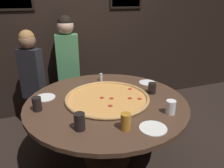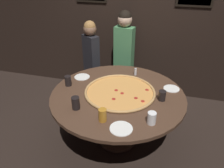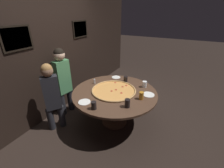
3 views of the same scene
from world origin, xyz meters
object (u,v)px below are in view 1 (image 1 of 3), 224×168
(diner_side_right, at_px, (32,76))
(drink_cup_centre_back, at_px, (171,107))
(drink_cup_by_shaker, at_px, (152,88))
(giant_pizza, at_px, (107,98))
(condiment_shaker, at_px, (101,77))
(white_plate_right_side, at_px, (153,128))
(diner_far_right, at_px, (68,62))
(drink_cup_near_right, at_px, (37,104))
(drink_cup_beside_pizza, at_px, (126,122))
(white_plate_beside_cup, at_px, (147,83))
(white_plate_left_side, at_px, (45,97))
(drink_cup_front_edge, at_px, (80,122))
(dining_table, at_px, (107,111))

(diner_side_right, bearing_deg, drink_cup_centre_back, 165.14)
(drink_cup_by_shaker, distance_m, diner_side_right, 1.54)
(giant_pizza, height_order, condiment_shaker, condiment_shaker)
(white_plate_right_side, relative_size, diner_far_right, 0.15)
(giant_pizza, xyz_separation_m, drink_cup_centre_back, (0.44, -0.48, 0.05))
(drink_cup_near_right, relative_size, diner_far_right, 0.09)
(giant_pizza, xyz_separation_m, drink_cup_beside_pizza, (-0.04, -0.57, 0.06))
(white_plate_beside_cup, distance_m, white_plate_left_side, 1.21)
(giant_pizza, height_order, drink_cup_beside_pizza, drink_cup_beside_pizza)
(giant_pizza, xyz_separation_m, white_plate_right_side, (0.17, -0.64, -0.01))
(drink_cup_beside_pizza, xyz_separation_m, drink_cup_front_edge, (-0.34, 0.12, 0.00))
(drink_cup_centre_back, xyz_separation_m, drink_cup_front_edge, (-0.82, 0.03, 0.01))
(giant_pizza, distance_m, white_plate_left_side, 0.65)
(drink_cup_by_shaker, distance_m, diner_far_right, 1.36)
(dining_table, height_order, giant_pizza, giant_pizza)
(drink_cup_centre_back, distance_m, drink_cup_by_shaker, 0.46)
(white_plate_left_side, bearing_deg, giant_pizza, -22.89)
(white_plate_left_side, relative_size, condiment_shaker, 2.18)
(dining_table, distance_m, drink_cup_near_right, 0.69)
(white_plate_right_side, height_order, white_plate_left_side, same)
(drink_cup_near_right, bearing_deg, white_plate_left_side, 71.75)
(drink_cup_front_edge, relative_size, white_plate_right_side, 0.64)
(white_plate_beside_cup, relative_size, diner_far_right, 0.13)
(drink_cup_centre_back, xyz_separation_m, drink_cup_beside_pizza, (-0.48, -0.09, 0.01))
(drink_cup_front_edge, relative_size, white_plate_left_side, 0.68)
(diner_side_right, bearing_deg, dining_table, 161.84)
(giant_pizza, relative_size, diner_far_right, 0.58)
(drink_cup_near_right, distance_m, diner_side_right, 0.92)
(diner_far_right, bearing_deg, drink_cup_near_right, 75.80)
(white_plate_beside_cup, bearing_deg, white_plate_right_side, -116.22)
(drink_cup_by_shaker, bearing_deg, drink_cup_front_edge, -154.90)
(drink_cup_centre_back, bearing_deg, drink_cup_near_right, 156.90)
(dining_table, xyz_separation_m, condiment_shaker, (0.12, 0.55, 0.17))
(drink_cup_near_right, distance_m, drink_cup_front_edge, 0.54)
(drink_cup_beside_pizza, relative_size, white_plate_beside_cup, 0.69)
(drink_cup_beside_pizza, relative_size, diner_far_right, 0.09)
(dining_table, xyz_separation_m, drink_cup_by_shaker, (0.52, -0.00, 0.18))
(white_plate_left_side, distance_m, diner_side_right, 0.67)
(drink_cup_centre_back, xyz_separation_m, drink_cup_near_right, (-1.12, 0.48, 0.00))
(drink_cup_by_shaker, xyz_separation_m, diner_far_right, (-0.71, 1.16, 0.05))
(drink_cup_near_right, distance_m, drink_cup_beside_pizza, 0.86)
(dining_table, height_order, drink_cup_beside_pizza, drink_cup_beside_pizza)
(diner_far_right, bearing_deg, diner_side_right, 31.41)
(drink_cup_front_edge, distance_m, white_plate_right_side, 0.59)
(white_plate_beside_cup, height_order, diner_far_right, diner_far_right)
(white_plate_left_side, relative_size, diner_far_right, 0.14)
(drink_cup_near_right, bearing_deg, drink_cup_beside_pizza, -41.46)
(dining_table, bearing_deg, drink_cup_beside_pizza, -92.61)
(dining_table, relative_size, white_plate_right_side, 7.26)
(drink_cup_by_shaker, height_order, white_plate_left_side, drink_cup_by_shaker)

